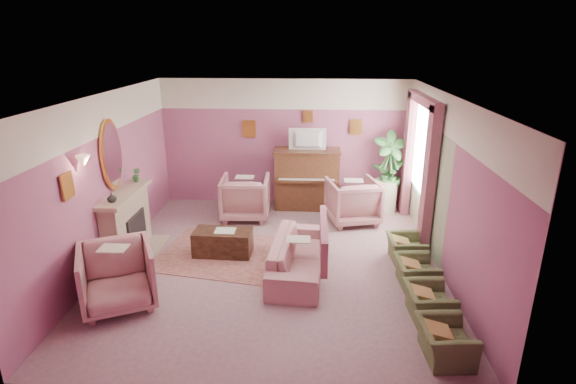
# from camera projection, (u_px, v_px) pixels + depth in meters

# --- Properties ---
(floor) EXTENTS (5.50, 6.00, 0.01)m
(floor) POSITION_uv_depth(u_px,v_px,m) (274.00, 262.00, 7.66)
(floor) COLOR gray
(floor) RESTS_ON ground
(ceiling) EXTENTS (5.50, 6.00, 0.01)m
(ceiling) POSITION_uv_depth(u_px,v_px,m) (272.00, 96.00, 6.74)
(ceiling) COLOR silver
(ceiling) RESTS_ON wall_back
(wall_back) EXTENTS (5.50, 0.02, 2.80)m
(wall_back) POSITION_uv_depth(u_px,v_px,m) (285.00, 143.00, 10.03)
(wall_back) COLOR #864B74
(wall_back) RESTS_ON floor
(wall_front) EXTENTS (5.50, 0.02, 2.80)m
(wall_front) POSITION_uv_depth(u_px,v_px,m) (246.00, 280.00, 4.37)
(wall_front) COLOR #864B74
(wall_front) RESTS_ON floor
(wall_left) EXTENTS (0.02, 6.00, 2.80)m
(wall_left) POSITION_uv_depth(u_px,v_px,m) (106.00, 181.00, 7.35)
(wall_left) COLOR #864B74
(wall_left) RESTS_ON floor
(wall_right) EXTENTS (0.02, 6.00, 2.80)m
(wall_right) POSITION_uv_depth(u_px,v_px,m) (447.00, 188.00, 7.05)
(wall_right) COLOR #864B74
(wall_right) RESTS_ON floor
(picture_rail_band) EXTENTS (5.50, 0.01, 0.65)m
(picture_rail_band) POSITION_uv_depth(u_px,v_px,m) (285.00, 94.00, 9.67)
(picture_rail_band) COLOR white
(picture_rail_band) RESTS_ON wall_back
(stripe_panel) EXTENTS (0.01, 3.00, 2.15)m
(stripe_panel) POSITION_uv_depth(u_px,v_px,m) (425.00, 182.00, 8.38)
(stripe_panel) COLOR #9DAC85
(stripe_panel) RESTS_ON wall_right
(fireplace_surround) EXTENTS (0.30, 1.40, 1.10)m
(fireplace_surround) POSITION_uv_depth(u_px,v_px,m) (127.00, 225.00, 7.81)
(fireplace_surround) COLOR tan
(fireplace_surround) RESTS_ON floor
(fireplace_inset) EXTENTS (0.18, 0.72, 0.68)m
(fireplace_inset) POSITION_uv_depth(u_px,v_px,m) (133.00, 233.00, 7.85)
(fireplace_inset) COLOR black
(fireplace_inset) RESTS_ON floor
(fire_ember) EXTENTS (0.06, 0.54, 0.10)m
(fire_ember) POSITION_uv_depth(u_px,v_px,m) (137.00, 242.00, 7.91)
(fire_ember) COLOR #FF3F1B
(fire_ember) RESTS_ON floor
(mantel_shelf) EXTENTS (0.40, 1.55, 0.07)m
(mantel_shelf) POSITION_uv_depth(u_px,v_px,m) (125.00, 194.00, 7.62)
(mantel_shelf) COLOR tan
(mantel_shelf) RESTS_ON fireplace_surround
(hearth) EXTENTS (0.55, 1.50, 0.02)m
(hearth) POSITION_uv_depth(u_px,v_px,m) (141.00, 253.00, 7.97)
(hearth) COLOR tan
(hearth) RESTS_ON floor
(mirror_frame) EXTENTS (0.04, 0.72, 1.20)m
(mirror_frame) POSITION_uv_depth(u_px,v_px,m) (111.00, 155.00, 7.41)
(mirror_frame) COLOR gold
(mirror_frame) RESTS_ON wall_left
(mirror_glass) EXTENTS (0.01, 0.60, 1.06)m
(mirror_glass) POSITION_uv_depth(u_px,v_px,m) (113.00, 155.00, 7.40)
(mirror_glass) COLOR white
(mirror_glass) RESTS_ON wall_left
(sconce_shade) EXTENTS (0.20, 0.20, 0.16)m
(sconce_shade) POSITION_uv_depth(u_px,v_px,m) (83.00, 161.00, 6.35)
(sconce_shade) COLOR #FFB68D
(sconce_shade) RESTS_ON wall_left
(piano) EXTENTS (1.40, 0.60, 1.30)m
(piano) POSITION_uv_depth(u_px,v_px,m) (307.00, 180.00, 9.95)
(piano) COLOR #4F2D1A
(piano) RESTS_ON floor
(piano_keyshelf) EXTENTS (1.30, 0.12, 0.06)m
(piano_keyshelf) POSITION_uv_depth(u_px,v_px,m) (307.00, 181.00, 9.59)
(piano_keyshelf) COLOR #4F2D1A
(piano_keyshelf) RESTS_ON piano
(piano_keys) EXTENTS (1.20, 0.08, 0.02)m
(piano_keys) POSITION_uv_depth(u_px,v_px,m) (307.00, 180.00, 9.58)
(piano_keys) COLOR silver
(piano_keys) RESTS_ON piano
(piano_top) EXTENTS (1.45, 0.65, 0.04)m
(piano_top) POSITION_uv_depth(u_px,v_px,m) (307.00, 151.00, 9.73)
(piano_top) COLOR #4F2D1A
(piano_top) RESTS_ON piano
(television) EXTENTS (0.80, 0.12, 0.48)m
(television) POSITION_uv_depth(u_px,v_px,m) (307.00, 138.00, 9.59)
(television) COLOR black
(television) RESTS_ON piano
(print_back_left) EXTENTS (0.30, 0.03, 0.38)m
(print_back_left) POSITION_uv_depth(u_px,v_px,m) (249.00, 129.00, 9.93)
(print_back_left) COLOR gold
(print_back_left) RESTS_ON wall_back
(print_back_right) EXTENTS (0.26, 0.03, 0.34)m
(print_back_right) POSITION_uv_depth(u_px,v_px,m) (356.00, 127.00, 9.78)
(print_back_right) COLOR gold
(print_back_right) RESTS_ON wall_back
(print_back_mid) EXTENTS (0.22, 0.03, 0.26)m
(print_back_mid) POSITION_uv_depth(u_px,v_px,m) (308.00, 117.00, 9.77)
(print_back_mid) COLOR gold
(print_back_mid) RESTS_ON wall_back
(print_left_wall) EXTENTS (0.03, 0.28, 0.36)m
(print_left_wall) POSITION_uv_depth(u_px,v_px,m) (67.00, 186.00, 6.11)
(print_left_wall) COLOR gold
(print_left_wall) RESTS_ON wall_left
(window_blind) EXTENTS (0.03, 1.40, 1.80)m
(window_blind) POSITION_uv_depth(u_px,v_px,m) (424.00, 146.00, 8.42)
(window_blind) COLOR silver
(window_blind) RESTS_ON wall_right
(curtain_left) EXTENTS (0.16, 0.34, 2.60)m
(curtain_left) POSITION_uv_depth(u_px,v_px,m) (429.00, 181.00, 7.68)
(curtain_left) COLOR #924B5C
(curtain_left) RESTS_ON floor
(curtain_right) EXTENTS (0.16, 0.34, 2.60)m
(curtain_right) POSITION_uv_depth(u_px,v_px,m) (408.00, 155.00, 9.42)
(curtain_right) COLOR #924B5C
(curtain_right) RESTS_ON floor
(pelmet) EXTENTS (0.16, 2.20, 0.16)m
(pelmet) POSITION_uv_depth(u_px,v_px,m) (424.00, 100.00, 8.14)
(pelmet) COLOR #924B5C
(pelmet) RESTS_ON wall_right
(mantel_plant) EXTENTS (0.16, 0.16, 0.28)m
(mantel_plant) POSITION_uv_depth(u_px,v_px,m) (136.00, 175.00, 8.08)
(mantel_plant) COLOR #377C37
(mantel_plant) RESTS_ON mantel_shelf
(mantel_vase) EXTENTS (0.16, 0.16, 0.16)m
(mantel_vase) POSITION_uv_depth(u_px,v_px,m) (112.00, 198.00, 7.11)
(mantel_vase) COLOR white
(mantel_vase) RESTS_ON mantel_shelf
(area_rug) EXTENTS (2.77, 2.21, 0.01)m
(area_rug) POSITION_uv_depth(u_px,v_px,m) (232.00, 255.00, 7.92)
(area_rug) COLOR #985A54
(area_rug) RESTS_ON floor
(coffee_table) EXTENTS (1.02, 0.53, 0.45)m
(coffee_table) POSITION_uv_depth(u_px,v_px,m) (223.00, 243.00, 7.88)
(coffee_table) COLOR #342013
(coffee_table) RESTS_ON floor
(table_paper) EXTENTS (0.35, 0.28, 0.01)m
(table_paper) POSITION_uv_depth(u_px,v_px,m) (225.00, 231.00, 7.80)
(table_paper) COLOR beige
(table_paper) RESTS_ON coffee_table
(sofa) EXTENTS (0.68, 2.03, 0.82)m
(sofa) POSITION_uv_depth(u_px,v_px,m) (298.00, 249.00, 7.22)
(sofa) COLOR tan
(sofa) RESTS_ON floor
(sofa_throw) EXTENTS (0.10, 1.54, 0.56)m
(sofa_throw) POSITION_uv_depth(u_px,v_px,m) (324.00, 239.00, 7.14)
(sofa_throw) COLOR #924B5C
(sofa_throw) RESTS_ON sofa
(floral_armchair_left) EXTENTS (0.97, 0.97, 1.01)m
(floral_armchair_left) POSITION_uv_depth(u_px,v_px,m) (245.00, 195.00, 9.42)
(floral_armchair_left) COLOR tan
(floral_armchair_left) RESTS_ON floor
(floral_armchair_right) EXTENTS (0.97, 0.97, 1.01)m
(floral_armchair_right) POSITION_uv_depth(u_px,v_px,m) (353.00, 199.00, 9.20)
(floral_armchair_right) COLOR tan
(floral_armchair_right) RESTS_ON floor
(floral_armchair_front) EXTENTS (0.97, 0.97, 1.01)m
(floral_armchair_front) POSITION_uv_depth(u_px,v_px,m) (117.00, 274.00, 6.28)
(floral_armchair_front) COLOR tan
(floral_armchair_front) RESTS_ON floor
(olive_chair_a) EXTENTS (0.48, 0.69, 0.59)m
(olive_chair_a) POSITION_uv_depth(u_px,v_px,m) (445.00, 336.00, 5.30)
(olive_chair_a) COLOR #546237
(olive_chair_a) RESTS_ON floor
(olive_chair_b) EXTENTS (0.48, 0.69, 0.59)m
(olive_chair_b) POSITION_uv_depth(u_px,v_px,m) (429.00, 298.00, 6.07)
(olive_chair_b) COLOR #546237
(olive_chair_b) RESTS_ON floor
(olive_chair_c) EXTENTS (0.48, 0.69, 0.59)m
(olive_chair_c) POSITION_uv_depth(u_px,v_px,m) (416.00, 269.00, 6.84)
(olive_chair_c) COLOR #546237
(olive_chair_c) RESTS_ON floor
(olive_chair_d) EXTENTS (0.48, 0.69, 0.59)m
(olive_chair_d) POSITION_uv_depth(u_px,v_px,m) (406.00, 245.00, 7.62)
(olive_chair_d) COLOR #546237
(olive_chair_d) RESTS_ON floor
(side_table) EXTENTS (0.52, 0.52, 0.70)m
(side_table) POSITION_uv_depth(u_px,v_px,m) (385.00, 196.00, 9.83)
(side_table) COLOR beige
(side_table) RESTS_ON floor
(side_plant_big) EXTENTS (0.30, 0.30, 0.34)m
(side_plant_big) POSITION_uv_depth(u_px,v_px,m) (386.00, 173.00, 9.66)
(side_plant_big) COLOR #377C37
(side_plant_big) RESTS_ON side_table
(side_plant_small) EXTENTS (0.16, 0.16, 0.28)m
(side_plant_small) POSITION_uv_depth(u_px,v_px,m) (393.00, 176.00, 9.57)
(side_plant_small) COLOR #377C37
(side_plant_small) RESTS_ON side_table
(palm_pot) EXTENTS (0.34, 0.34, 0.34)m
(palm_pot) POSITION_uv_depth(u_px,v_px,m) (387.00, 203.00, 9.90)
(palm_pot) COLOR #925831
(palm_pot) RESTS_ON floor
(palm_plant) EXTENTS (0.76, 0.76, 1.44)m
(palm_plant) POSITION_uv_depth(u_px,v_px,m) (390.00, 164.00, 9.61)
(palm_plant) COLOR #377C37
(palm_plant) RESTS_ON palm_pot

